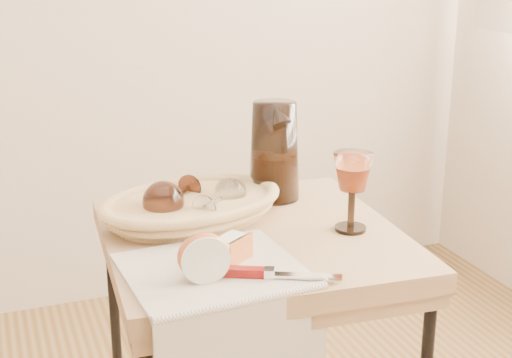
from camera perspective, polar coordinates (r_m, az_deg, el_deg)
name	(u,v)px	position (r m, az deg, el deg)	size (l,w,h in m)	color
tea_towel	(213,270)	(1.34, -3.36, -7.03)	(0.31, 0.28, 0.01)	white
bread_basket	(192,208)	(1.57, -4.95, -2.28)	(0.36, 0.25, 0.05)	#9F793D
goblet_lying_a	(175,195)	(1.57, -6.28, -1.25)	(0.14, 0.09, 0.09)	#462519
goblet_lying_b	(219,199)	(1.56, -2.85, -1.58)	(0.12, 0.07, 0.07)	white
pitcher	(274,151)	(1.68, 1.42, 2.19)	(0.16, 0.24, 0.27)	black
wine_goblet	(352,192)	(1.50, 7.43, -0.99)	(0.08, 0.08, 0.17)	white
apple_half	(203,256)	(1.28, -4.08, -5.96)	(0.09, 0.05, 0.08)	red
apple_wedge	(229,250)	(1.35, -2.06, -5.47)	(0.07, 0.04, 0.05)	white
table_knife	(274,273)	(1.30, 1.38, -7.28)	(0.21, 0.02, 0.02)	silver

